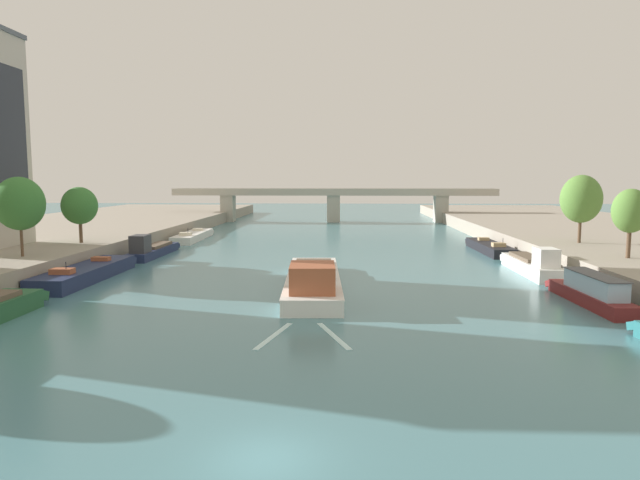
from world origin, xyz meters
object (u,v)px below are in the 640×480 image
at_px(barge_midriver, 313,279).
at_px(moored_boat_left_second, 87,272).
at_px(moored_boat_right_gap_after, 489,247).
at_px(tree_left_nearest, 80,206).
at_px(moored_boat_right_upstream, 532,265).
at_px(moored_boat_left_upstream, 152,249).
at_px(moored_boat_right_near, 591,292).
at_px(tree_right_nearest, 631,211).
at_px(moored_boat_left_end, 193,236).
at_px(tree_left_by_lamp, 20,204).
at_px(bridge_far, 334,200).
at_px(tree_right_third, 581,199).

distance_m(barge_midriver, moored_boat_left_second, 22.02).
xyz_separation_m(barge_midriver, moored_boat_right_gap_after, (21.49, 26.67, -0.35)).
bearing_deg(tree_left_nearest, moored_boat_right_upstream, -6.85).
distance_m(moored_boat_left_second, moored_boat_left_upstream, 16.01).
bearing_deg(moored_boat_right_near, tree_right_nearest, 53.05).
xyz_separation_m(moored_boat_left_end, tree_left_by_lamp, (-6.38, -35.71, 6.61)).
height_order(barge_midriver, tree_left_nearest, tree_left_nearest).
xyz_separation_m(moored_boat_left_end, bridge_far, (21.22, 37.59, 4.24)).
distance_m(moored_boat_right_near, tree_right_nearest, 13.56).
relative_size(moored_boat_left_second, tree_left_by_lamp, 2.23).
bearing_deg(barge_midriver, tree_right_third, 31.22).
relative_size(moored_boat_left_upstream, tree_right_nearest, 2.18).
distance_m(tree_left_nearest, tree_right_nearest, 56.92).
height_order(moored_boat_left_end, moored_boat_right_upstream, moored_boat_right_upstream).
bearing_deg(tree_left_by_lamp, tree_left_nearest, 89.09).
xyz_separation_m(tree_left_by_lamp, tree_left_nearest, (0.18, 11.37, -0.74)).
relative_size(moored_boat_left_upstream, moored_boat_right_gap_after, 0.92).
bearing_deg(tree_left_nearest, barge_midriver, -29.08).
bearing_deg(barge_midriver, moored_boat_right_gap_after, 51.13).
bearing_deg(moored_boat_right_near, tree_right_third, 70.12).
bearing_deg(tree_left_nearest, tree_right_nearest, -9.95).
relative_size(moored_boat_left_second, moored_boat_left_end, 1.00).
distance_m(tree_left_nearest, tree_right_third, 56.74).
bearing_deg(moored_boat_right_near, moored_boat_left_second, 168.53).
distance_m(tree_left_nearest, bridge_far, 67.75).
relative_size(moored_boat_right_near, tree_left_nearest, 1.89).
distance_m(moored_boat_left_upstream, tree_left_by_lamp, 18.71).
distance_m(moored_boat_right_gap_after, tree_right_third, 13.56).
bearing_deg(moored_boat_right_gap_after, bridge_far, 113.00).
distance_m(moored_boat_right_near, moored_boat_right_gap_after, 31.18).
bearing_deg(bridge_far, moored_boat_left_second, -106.54).
height_order(moored_boat_right_near, tree_right_third, tree_right_third).
height_order(moored_boat_left_upstream, moored_boat_right_upstream, moored_boat_right_upstream).
relative_size(moored_boat_left_second, moored_boat_right_near, 1.39).
xyz_separation_m(moored_boat_left_upstream, bridge_far, (21.02, 56.96, 3.94)).
relative_size(moored_boat_left_end, moored_boat_right_gap_after, 1.10).
relative_size(moored_boat_left_upstream, tree_left_nearest, 2.19).
xyz_separation_m(moored_boat_right_near, bridge_far, (-21.20, 81.66, 3.79)).
height_order(moored_boat_right_gap_after, bridge_far, bridge_far).
relative_size(tree_right_nearest, tree_right_third, 0.83).
distance_m(moored_boat_right_near, tree_right_third, 24.48).
relative_size(tree_left_nearest, tree_right_third, 0.82).
height_order(moored_boat_left_second, bridge_far, bridge_far).
bearing_deg(tree_left_nearest, moored_boat_left_second, -62.45).
height_order(barge_midriver, moored_boat_left_second, barge_midriver).
xyz_separation_m(barge_midriver, tree_right_third, (29.31, 17.77, 6.24)).
height_order(moored_boat_left_upstream, tree_left_by_lamp, tree_left_by_lamp).
relative_size(moored_boat_left_second, moored_boat_left_upstream, 1.20).
distance_m(moored_boat_left_upstream, bridge_far, 60.84).
bearing_deg(barge_midriver, moored_boat_left_upstream, 136.07).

